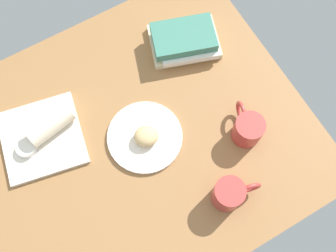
{
  "coord_description": "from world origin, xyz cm",
  "views": [
    {
      "loc": [
        6.78,
        37.42,
        121.83
      ],
      "look_at": [
        -13.25,
        2.49,
        7.0
      ],
      "focal_mm": 43.63,
      "sensor_mm": 36.0,
      "label": 1
    }
  ],
  "objects_px": {
    "sauce_cup": "(26,148)",
    "second_mug": "(248,129)",
    "book_stack": "(185,40)",
    "square_plate": "(42,138)",
    "scone_pastry": "(146,136)",
    "round_plate": "(145,137)",
    "breakfast_wrap": "(50,124)",
    "coffee_mug": "(230,194)"
  },
  "relations": [
    {
      "from": "sauce_cup",
      "to": "second_mug",
      "type": "distance_m",
      "value": 0.65
    },
    {
      "from": "sauce_cup",
      "to": "book_stack",
      "type": "height_order",
      "value": "book_stack"
    },
    {
      "from": "second_mug",
      "to": "square_plate",
      "type": "bearing_deg",
      "value": -28.29
    },
    {
      "from": "scone_pastry",
      "to": "square_plate",
      "type": "relative_size",
      "value": 0.31
    },
    {
      "from": "round_plate",
      "to": "breakfast_wrap",
      "type": "height_order",
      "value": "breakfast_wrap"
    },
    {
      "from": "round_plate",
      "to": "coffee_mug",
      "type": "xyz_separation_m",
      "value": [
        -0.12,
        0.27,
        0.05
      ]
    },
    {
      "from": "breakfast_wrap",
      "to": "sauce_cup",
      "type": "bearing_deg",
      "value": 94.0
    },
    {
      "from": "breakfast_wrap",
      "to": "second_mug",
      "type": "bearing_deg",
      "value": -132.01
    },
    {
      "from": "sauce_cup",
      "to": "breakfast_wrap",
      "type": "height_order",
      "value": "breakfast_wrap"
    },
    {
      "from": "scone_pastry",
      "to": "sauce_cup",
      "type": "relative_size",
      "value": 1.29
    },
    {
      "from": "round_plate",
      "to": "second_mug",
      "type": "height_order",
      "value": "second_mug"
    },
    {
      "from": "round_plate",
      "to": "book_stack",
      "type": "xyz_separation_m",
      "value": [
        -0.26,
        -0.21,
        0.03
      ]
    },
    {
      "from": "sauce_cup",
      "to": "book_stack",
      "type": "bearing_deg",
      "value": -172.59
    },
    {
      "from": "scone_pastry",
      "to": "breakfast_wrap",
      "type": "relative_size",
      "value": 0.52
    },
    {
      "from": "breakfast_wrap",
      "to": "round_plate",
      "type": "bearing_deg",
      "value": -136.13
    },
    {
      "from": "scone_pastry",
      "to": "sauce_cup",
      "type": "height_order",
      "value": "scone_pastry"
    },
    {
      "from": "coffee_mug",
      "to": "second_mug",
      "type": "distance_m",
      "value": 0.2
    },
    {
      "from": "round_plate",
      "to": "coffee_mug",
      "type": "distance_m",
      "value": 0.3
    },
    {
      "from": "sauce_cup",
      "to": "second_mug",
      "type": "height_order",
      "value": "second_mug"
    },
    {
      "from": "square_plate",
      "to": "sauce_cup",
      "type": "relative_size",
      "value": 4.16
    },
    {
      "from": "round_plate",
      "to": "breakfast_wrap",
      "type": "distance_m",
      "value": 0.28
    },
    {
      "from": "scone_pastry",
      "to": "sauce_cup",
      "type": "distance_m",
      "value": 0.35
    },
    {
      "from": "square_plate",
      "to": "sauce_cup",
      "type": "xyz_separation_m",
      "value": [
        0.05,
        0.01,
        0.02
      ]
    },
    {
      "from": "sauce_cup",
      "to": "second_mug",
      "type": "xyz_separation_m",
      "value": [
        -0.59,
        0.28,
        0.02
      ]
    },
    {
      "from": "scone_pastry",
      "to": "book_stack",
      "type": "distance_m",
      "value": 0.34
    },
    {
      "from": "coffee_mug",
      "to": "second_mug",
      "type": "relative_size",
      "value": 1.02
    },
    {
      "from": "coffee_mug",
      "to": "breakfast_wrap",
      "type": "bearing_deg",
      "value": -51.42
    },
    {
      "from": "round_plate",
      "to": "second_mug",
      "type": "distance_m",
      "value": 0.31
    },
    {
      "from": "breakfast_wrap",
      "to": "coffee_mug",
      "type": "bearing_deg",
      "value": -152.28
    },
    {
      "from": "scone_pastry",
      "to": "square_plate",
      "type": "distance_m",
      "value": 0.32
    },
    {
      "from": "square_plate",
      "to": "breakfast_wrap",
      "type": "distance_m",
      "value": 0.06
    },
    {
      "from": "second_mug",
      "to": "coffee_mug",
      "type": "bearing_deg",
      "value": 42.01
    },
    {
      "from": "square_plate",
      "to": "second_mug",
      "type": "height_order",
      "value": "second_mug"
    },
    {
      "from": "book_stack",
      "to": "coffee_mug",
      "type": "height_order",
      "value": "coffee_mug"
    },
    {
      "from": "sauce_cup",
      "to": "book_stack",
      "type": "xyz_separation_m",
      "value": [
        -0.59,
        -0.08,
        0.01
      ]
    },
    {
      "from": "square_plate",
      "to": "book_stack",
      "type": "xyz_separation_m",
      "value": [
        -0.53,
        -0.06,
        0.03
      ]
    },
    {
      "from": "breakfast_wrap",
      "to": "second_mug",
      "type": "xyz_separation_m",
      "value": [
        -0.5,
        0.3,
        -0.0
      ]
    },
    {
      "from": "book_stack",
      "to": "second_mug",
      "type": "bearing_deg",
      "value": 90.84
    },
    {
      "from": "square_plate",
      "to": "scone_pastry",
      "type": "bearing_deg",
      "value": 149.62
    },
    {
      "from": "round_plate",
      "to": "book_stack",
      "type": "bearing_deg",
      "value": -141.1
    },
    {
      "from": "sauce_cup",
      "to": "coffee_mug",
      "type": "height_order",
      "value": "coffee_mug"
    },
    {
      "from": "scone_pastry",
      "to": "breakfast_wrap",
      "type": "xyz_separation_m",
      "value": [
        0.23,
        -0.17,
        0.01
      ]
    }
  ]
}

